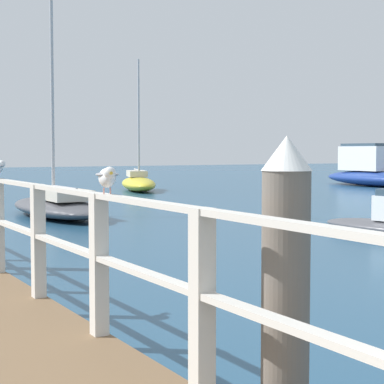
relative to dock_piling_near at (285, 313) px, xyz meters
The scene contains 5 objects.
dock_piling_near is the anchor object (origin of this frame).
seagull_foreground 1.89m from the dock_piling_near, 102.66° to the left, with size 0.23×0.47×0.21m.
boat_0 34.94m from the dock_piling_near, 43.88° to the left, with size 3.25×8.43×2.38m.
boat_3 16.71m from the dock_piling_near, 75.72° to the left, with size 2.02×5.70×7.08m.
boat_4 29.39m from the dock_piling_near, 66.16° to the left, with size 3.23×5.68×6.40m.
Camera 1 is at (-0.52, 0.64, 1.98)m, focal length 62.76 mm.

